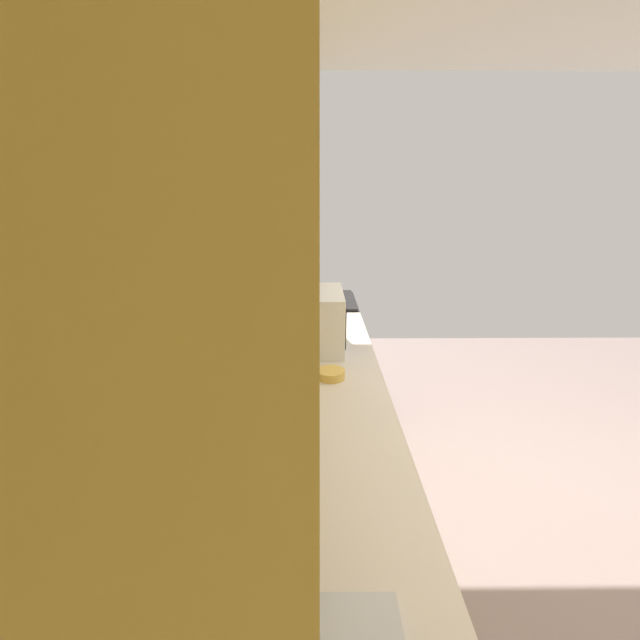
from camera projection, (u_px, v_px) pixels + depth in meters
name	position (u px, v px, depth m)	size (l,w,h in m)	color
ground_plane	(572.00, 547.00, 2.24)	(6.57, 6.57, 0.00)	gray
wall_back	(231.00, 293.00, 1.85)	(4.23, 0.12, 2.67)	#E8D07A
counter_run	(317.00, 536.00, 1.71)	(3.29, 0.63, 0.90)	tan
upper_cabinets	(266.00, 147.00, 1.31)	(2.50, 0.30, 0.68)	tan
window_back_wall	(109.00, 520.00, 0.61)	(0.42, 0.02, 0.68)	#997A4C
oven_range	(317.00, 353.00, 3.60)	(0.67, 0.63, 1.08)	black
microwave	(313.00, 319.00, 2.44)	(0.48, 0.34, 0.32)	white
bowl	(331.00, 374.00, 2.05)	(0.13, 0.13, 0.04)	gold
kettle	(326.00, 312.00, 2.91)	(0.15, 0.11, 0.16)	red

